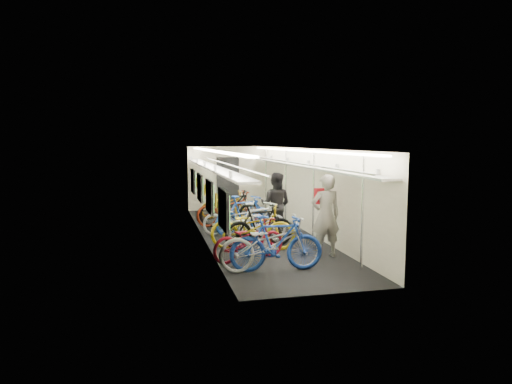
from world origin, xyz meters
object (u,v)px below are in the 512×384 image
bicycle_0 (271,244)px  bicycle_1 (276,243)px  passenger_mid (276,205)px  backpack (320,196)px  passenger_near (326,216)px

bicycle_0 → bicycle_1: (0.10, -0.05, 0.02)m
passenger_mid → bicycle_0: bearing=102.6°
bicycle_1 → bicycle_0: bearing=67.8°
backpack → bicycle_1: bearing=-133.6°
bicycle_0 → passenger_near: size_ratio=1.13×
bicycle_1 → passenger_mid: passenger_mid is taller
passenger_mid → backpack: 1.74m
passenger_near → passenger_mid: 2.39m
bicycle_1 → backpack: 2.40m
bicycle_1 → passenger_mid: bearing=-11.6°
passenger_near → passenger_mid: (-0.52, 2.33, -0.05)m
passenger_near → backpack: (0.16, 0.79, 0.35)m
passenger_near → backpack: 0.87m
bicycle_1 → passenger_near: size_ratio=1.01×
bicycle_0 → bicycle_1: bicycle_1 is taller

